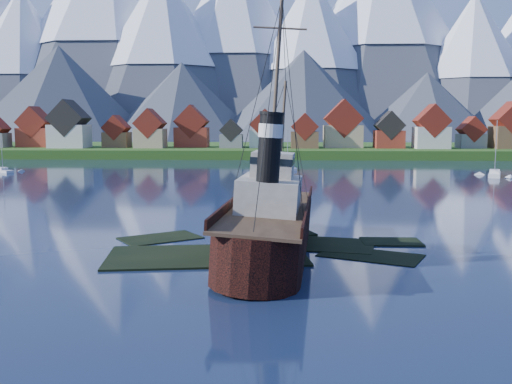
{
  "coord_description": "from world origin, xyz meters",
  "views": [
    {
      "loc": [
        3.68,
        -52.66,
        12.24
      ],
      "look_at": [
        1.13,
        6.0,
        5.0
      ],
      "focal_mm": 40.0,
      "sensor_mm": 36.0,
      "label": 1
    }
  ],
  "objects_px": {
    "sailboat_d": "(494,175)",
    "tugboat_wreck": "(268,221)",
    "sailboat_c": "(3,171)",
    "sailboat_e": "(288,169)"
  },
  "relations": [
    {
      "from": "sailboat_c",
      "to": "sailboat_e",
      "type": "xyz_separation_m",
      "value": [
        69.65,
        11.02,
        0.01
      ]
    },
    {
      "from": "sailboat_d",
      "to": "sailboat_e",
      "type": "xyz_separation_m",
      "value": [
        -46.41,
        16.87,
        -0.06
      ]
    },
    {
      "from": "tugboat_wreck",
      "to": "sailboat_d",
      "type": "height_order",
      "value": "tugboat_wreck"
    },
    {
      "from": "tugboat_wreck",
      "to": "sailboat_e",
      "type": "xyz_separation_m",
      "value": [
        2.94,
        94.32,
        -2.74
      ]
    },
    {
      "from": "sailboat_c",
      "to": "sailboat_d",
      "type": "xyz_separation_m",
      "value": [
        116.06,
        -5.85,
        0.08
      ]
    },
    {
      "from": "tugboat_wreck",
      "to": "sailboat_e",
      "type": "bearing_deg",
      "value": 92.65
    },
    {
      "from": "sailboat_d",
      "to": "tugboat_wreck",
      "type": "bearing_deg",
      "value": -101.11
    },
    {
      "from": "sailboat_c",
      "to": "tugboat_wreck",
      "type": "bearing_deg",
      "value": -102.6
    },
    {
      "from": "sailboat_c",
      "to": "sailboat_e",
      "type": "relative_size",
      "value": 0.92
    },
    {
      "from": "tugboat_wreck",
      "to": "sailboat_c",
      "type": "xyz_separation_m",
      "value": [
        -66.71,
        83.3,
        -2.75
      ]
    }
  ]
}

